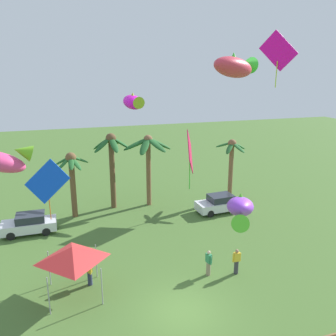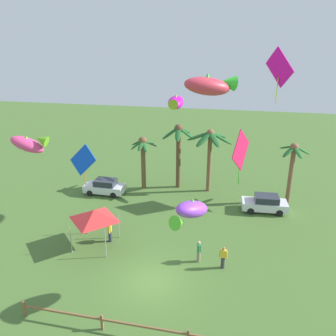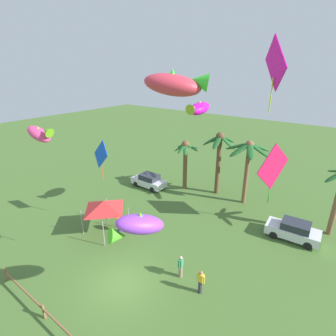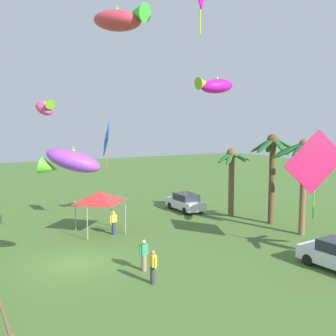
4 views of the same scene
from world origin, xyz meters
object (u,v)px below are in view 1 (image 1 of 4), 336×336
Objects in this scene: parked_car_1 at (29,224)px; spectator_2 at (237,261)px; palm_tree_3 at (112,155)px; kite_fish_2 at (240,208)px; palm_tree_0 at (148,151)px; kite_fish_1 at (2,160)px; spectator_1 at (90,272)px; festival_tent at (73,253)px; parked_car_0 at (219,203)px; kite_fish_4 at (235,67)px; kite_diamond_3 at (47,182)px; kite_fish_5 at (133,102)px; palm_tree_1 at (72,171)px; spectator_0 at (209,263)px; kite_diamond_6 at (278,52)px; palm_tree_2 at (232,157)px.

spectator_2 is (12.12, -9.41, 0.06)m from parked_car_1.
palm_tree_3 is 2.20× the size of kite_fish_2.
kite_fish_1 is at bearing -123.29° from palm_tree_0.
festival_tent reaches higher than spectator_1.
parked_car_0 is 1.03× the size of parked_car_1.
kite_fish_4 reaches higher than parked_car_1.
parked_car_1 is at bearing 103.84° from kite_diamond_3.
kite_fish_1 is (-3.18, -3.49, 7.63)m from spectator_1.
festival_tent is 3.97m from kite_diamond_3.
kite_fish_5 is (-3.33, 7.72, -2.22)m from kite_fish_4.
palm_tree_1 is at bearing 78.04° from kite_fish_1.
spectator_1 is (-6.80, 1.08, 0.00)m from spectator_0.
kite_fish_5 is at bearing -113.07° from palm_tree_0.
spectator_2 is 12.07m from kite_fish_5.
spectator_0 is 12.56m from kite_diamond_6.
palm_tree_0 is 13.33m from kite_diamond_3.
kite_fish_2 is at bearing -64.84° from palm_tree_1.
kite_fish_5 reaches higher than kite_fish_1.
palm_tree_1 is at bearing 179.25° from palm_tree_2.
spectator_1 and spectator_2 have the same top height.
kite_fish_1 is 0.81× the size of kite_fish_4.
parked_car_1 is at bearing 114.71° from spectator_1.
spectator_2 is at bearing -9.44° from kite_diamond_3.
kite_fish_1 is at bearing -129.45° from festival_tent.
parked_car_1 is (-15.23, 0.47, 0.00)m from parked_car_0.
parked_car_0 is at bearing -32.16° from palm_tree_0.
palm_tree_3 is at bearing 25.36° from parked_car_1.
spectator_0 is at bearing -171.76° from kite_diamond_6.
kite_fish_2 is at bearing -92.39° from spectator_0.
kite_fish_1 is (0.49, -11.47, 7.69)m from parked_car_1.
kite_diamond_6 is at bearing -40.36° from kite_fish_5.
kite_diamond_6 is (10.75, -0.51, 11.91)m from spectator_1.
kite_fish_5 is at bearing -154.92° from palm_tree_2.
palm_tree_1 is at bearing 81.51° from kite_diamond_3.
spectator_1 is 0.56× the size of festival_tent.
spectator_0 is 11.34m from kite_fish_5.
kite_fish_1 is at bearing -110.63° from kite_diamond_3.
parked_car_0 is 16.12m from kite_diamond_3.
palm_tree_3 is 16.07m from kite_diamond_6.
kite_fish_2 is (10.32, -12.60, 4.92)m from parked_car_1.
spectator_0 is 10.22m from kite_diamond_3.
palm_tree_3 is at bearing 106.88° from spectator_0.
kite_diamond_3 reaches higher than kite_fish_2.
palm_tree_0 is 2.23× the size of festival_tent.
spectator_0 is 6.02m from kite_fish_2.
kite_diamond_6 reaches higher than kite_fish_2.
kite_diamond_6 reaches higher than festival_tent.
palm_tree_0 is 13.17m from spectator_2.
palm_tree_3 is 1.66× the size of parked_car_0.
kite_fish_4 reaches higher than parked_car_0.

